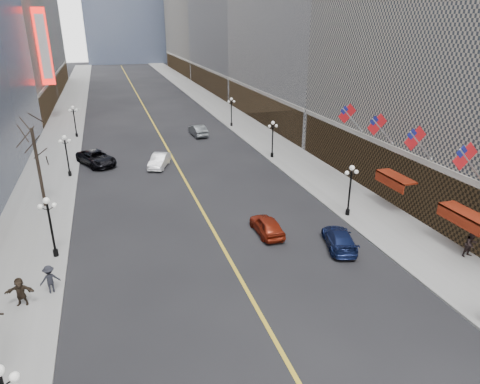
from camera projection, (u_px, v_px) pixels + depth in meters
sidewalk_east at (237, 120)px, 73.28m from camera, size 6.00×230.00×0.15m
sidewalk_west at (63, 132)px, 65.53m from camera, size 6.00×230.00×0.15m
lane_line at (148, 114)px, 78.30m from camera, size 0.25×200.00×0.02m
streetlamp_east_1 at (350, 185)px, 36.14m from camera, size 1.26×0.44×4.52m
streetlamp_east_2 at (273, 135)px, 52.11m from camera, size 1.26×0.44×4.52m
streetlamp_east_3 at (231, 109)px, 68.08m from camera, size 1.26×0.44×4.52m
streetlamp_west_1 at (50, 221)px, 29.61m from camera, size 1.26×0.44×4.52m
streetlamp_west_2 at (66, 151)px, 45.58m from camera, size 1.26×0.44×4.52m
streetlamp_west_3 at (74, 118)px, 61.54m from camera, size 1.26×0.44×4.52m
flag_2 at (467, 159)px, 28.40m from camera, size 2.87×0.12×2.87m
flag_3 at (417, 140)px, 32.83m from camera, size 2.87×0.12×2.87m
flag_4 at (379, 126)px, 37.27m from camera, size 2.87×0.12×2.87m
flag_5 at (349, 115)px, 41.70m from camera, size 2.87×0.12×2.87m
awning_b at (464, 215)px, 30.17m from camera, size 1.40×4.00×0.93m
awning_c at (394, 178)px, 37.27m from camera, size 1.40×4.00×0.93m
theatre_marquee at (44, 47)px, 69.47m from camera, size 2.00×0.55×12.00m
tree_west_far at (34, 141)px, 36.78m from camera, size 3.60×3.60×7.92m
car_nb_mid at (159, 161)px, 49.64m from camera, size 3.28×4.96×1.55m
car_nb_far at (96, 158)px, 50.34m from camera, size 5.15×6.74×1.70m
car_sb_near at (339, 239)px, 31.89m from camera, size 3.23×5.16×1.39m
car_sb_mid at (267, 225)px, 33.89m from camera, size 1.79×4.37×1.48m
car_sb_far at (198, 130)px, 63.33m from camera, size 2.12×5.07×1.63m
ped_east_walk at (471, 244)px, 30.21m from camera, size 0.96×0.54×1.96m
ped_west_walk at (50, 279)px, 26.19m from camera, size 1.27×0.75×1.84m
ped_west_far at (20, 291)px, 25.03m from camera, size 1.72×0.76×1.79m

